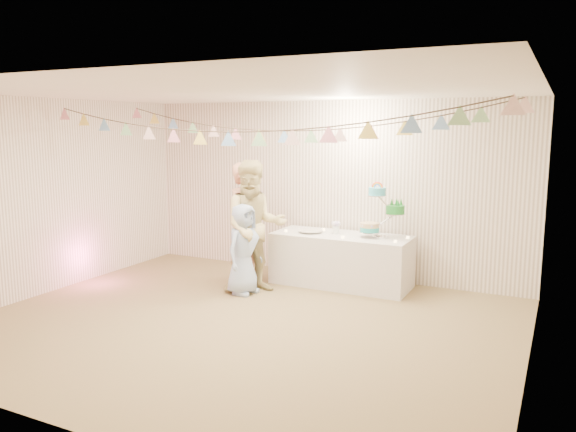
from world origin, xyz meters
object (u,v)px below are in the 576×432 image
at_px(cake_stand, 381,210).
at_px(person_adult_b, 255,227).
at_px(person_adult_a, 246,224).
at_px(table, 341,260).
at_px(person_child, 243,249).

xyz_separation_m(cake_stand, person_adult_b, (-1.49, -0.86, -0.21)).
distance_m(person_adult_a, person_adult_b, 0.36).
xyz_separation_m(table, cake_stand, (0.55, 0.05, 0.74)).
relative_size(person_adult_a, person_adult_b, 0.97).
relative_size(table, cake_stand, 2.72).
relative_size(person_adult_b, person_child, 1.47).
bearing_deg(person_adult_b, person_adult_a, 102.31).
bearing_deg(person_adult_a, person_adult_b, -119.42).
bearing_deg(person_child, table, -38.78).
height_order(person_adult_a, person_adult_b, person_adult_b).
relative_size(table, person_child, 1.58).
height_order(person_adult_a, person_child, person_adult_a).
bearing_deg(cake_stand, person_child, -147.01).
height_order(cake_stand, person_adult_a, person_adult_a).
distance_m(cake_stand, person_adult_b, 1.73).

